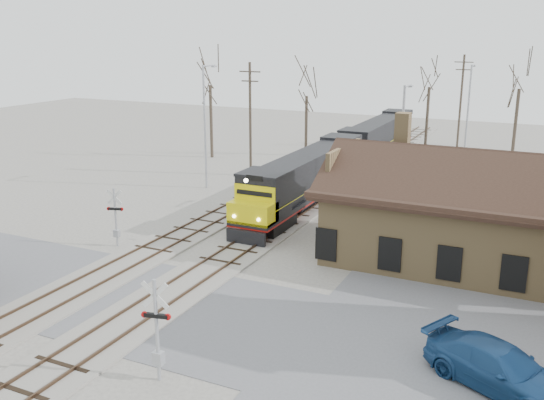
{
  "coord_description": "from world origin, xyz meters",
  "views": [
    {
      "loc": [
        16.11,
        -21.15,
        12.35
      ],
      "look_at": [
        1.77,
        9.0,
        3.09
      ],
      "focal_mm": 40.0,
      "sensor_mm": 36.0,
      "label": 1
    }
  ],
  "objects_px": {
    "locomotive_lead": "(302,180)",
    "depot": "(463,220)",
    "locomotive_trailing": "(376,140)",
    "parked_car": "(499,368)"
  },
  "relations": [
    {
      "from": "locomotive_lead",
      "to": "depot",
      "type": "bearing_deg",
      "value": -25.55
    },
    {
      "from": "depot",
      "to": "locomotive_trailing",
      "type": "relative_size",
      "value": 0.82
    },
    {
      "from": "locomotive_trailing",
      "to": "parked_car",
      "type": "bearing_deg",
      "value": -67.57
    },
    {
      "from": "depot",
      "to": "locomotive_lead",
      "type": "xyz_separation_m",
      "value": [
        -11.99,
        5.73,
        -0.26
      ]
    },
    {
      "from": "depot",
      "to": "parked_car",
      "type": "xyz_separation_m",
      "value": [
        3.21,
        -12.34,
        -1.6
      ]
    },
    {
      "from": "locomotive_lead",
      "to": "parked_car",
      "type": "xyz_separation_m",
      "value": [
        15.2,
        -18.07,
        -1.34
      ]
    },
    {
      "from": "locomotive_lead",
      "to": "locomotive_trailing",
      "type": "bearing_deg",
      "value": 90.0
    },
    {
      "from": "depot",
      "to": "parked_car",
      "type": "distance_m",
      "value": 12.85
    },
    {
      "from": "locomotive_lead",
      "to": "locomotive_trailing",
      "type": "distance_m",
      "value": 18.74
    },
    {
      "from": "locomotive_trailing",
      "to": "parked_car",
      "type": "distance_m",
      "value": 39.85
    }
  ]
}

